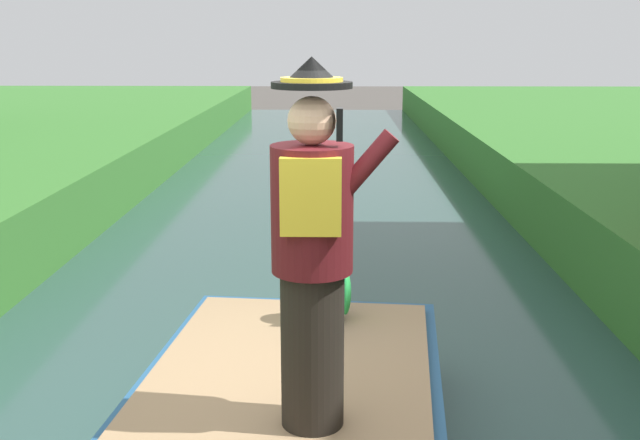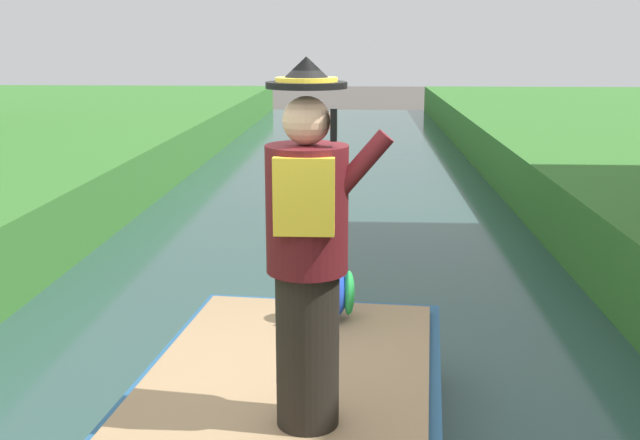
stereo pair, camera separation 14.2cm
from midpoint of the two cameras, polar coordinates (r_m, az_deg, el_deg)
person_pirate at (r=3.64m, az=-1.66°, el=-2.34°), size 0.61×0.42×1.85m
parrot_plush at (r=5.23m, az=-0.36°, el=-5.13°), size 0.36×0.34×0.57m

